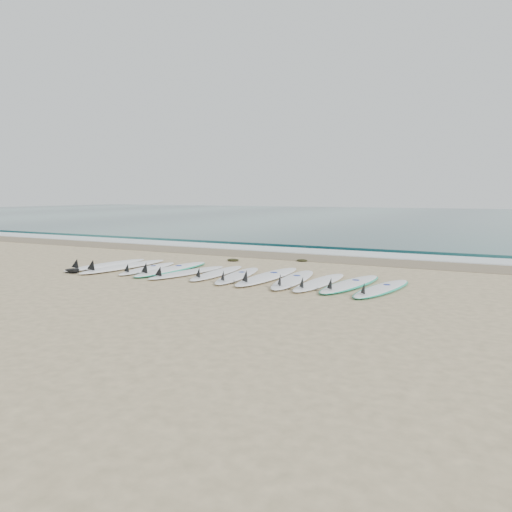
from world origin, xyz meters
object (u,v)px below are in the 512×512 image
at_px(surfboard_0, 105,265).
at_px(leash_coil, 73,271).
at_px(surfboard_6, 237,275).
at_px(surfboard_11, 381,288).

bearing_deg(surfboard_0, leash_coil, -85.32).
relative_size(surfboard_6, leash_coil, 5.61).
bearing_deg(surfboard_11, surfboard_0, -169.86).
relative_size(surfboard_11, leash_coil, 5.38).
height_order(surfboard_0, surfboard_11, surfboard_0).
relative_size(surfboard_6, surfboard_11, 1.04).
distance_m(surfboard_11, leash_coil, 7.30).
height_order(surfboard_6, leash_coil, surfboard_6).
xyz_separation_m(surfboard_0, surfboard_11, (7.22, 0.07, -0.01)).
bearing_deg(leash_coil, surfboard_0, 90.36).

